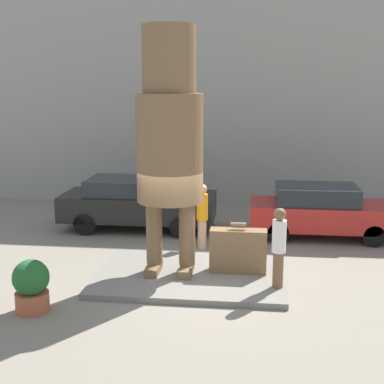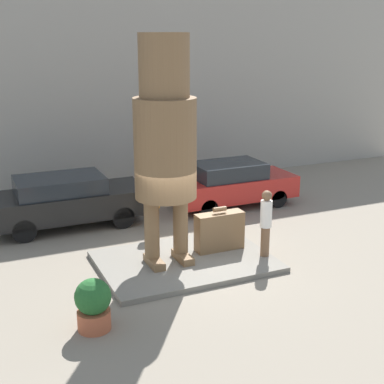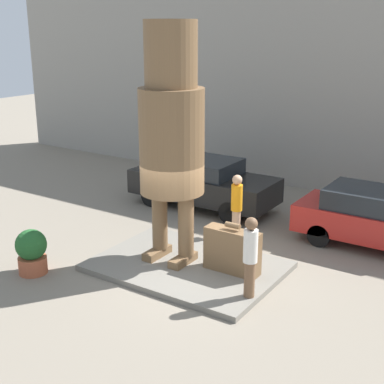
# 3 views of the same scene
# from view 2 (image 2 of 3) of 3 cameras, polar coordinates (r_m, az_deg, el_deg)

# --- Properties ---
(ground_plane) EXTENTS (60.00, 60.00, 0.00)m
(ground_plane) POSITION_cam_2_polar(r_m,az_deg,el_deg) (13.79, -0.73, -7.67)
(ground_plane) COLOR gray
(pedestal) EXTENTS (4.32, 3.07, 0.13)m
(pedestal) POSITION_cam_2_polar(r_m,az_deg,el_deg) (13.76, -0.74, -7.41)
(pedestal) COLOR slate
(pedestal) RESTS_ON ground_plane
(building_backdrop) EXTENTS (28.00, 0.60, 7.67)m
(building_backdrop) POSITION_cam_2_polar(r_m,az_deg,el_deg) (20.31, -9.99, 11.09)
(building_backdrop) COLOR gray
(building_backdrop) RESTS_ON ground_plane
(statue_figure) EXTENTS (1.50, 1.50, 5.55)m
(statue_figure) POSITION_cam_2_polar(r_m,az_deg,el_deg) (12.69, -2.90, 6.19)
(statue_figure) COLOR brown
(statue_figure) RESTS_ON pedestal
(giant_suitcase) EXTENTS (1.31, 0.41, 1.19)m
(giant_suitcase) POSITION_cam_2_polar(r_m,az_deg,el_deg) (14.16, 2.94, -4.19)
(giant_suitcase) COLOR brown
(giant_suitcase) RESTS_ON pedestal
(tourist) EXTENTS (0.30, 0.30, 1.75)m
(tourist) POSITION_cam_2_polar(r_m,az_deg,el_deg) (13.73, 7.89, -3.03)
(tourist) COLOR brown
(tourist) RESTS_ON pedestal
(parked_car_black) EXTENTS (4.66, 1.88, 1.58)m
(parked_car_black) POSITION_cam_2_polar(r_m,az_deg,el_deg) (16.57, -13.22, -0.80)
(parked_car_black) COLOR black
(parked_car_black) RESTS_ON ground_plane
(parked_car_red) EXTENTS (4.22, 1.75, 1.53)m
(parked_car_red) POSITION_cam_2_polar(r_m,az_deg,el_deg) (18.15, 4.28, 0.94)
(parked_car_red) COLOR #B2231E
(parked_car_red) RESTS_ON ground_plane
(planter_pot) EXTENTS (0.73, 0.73, 1.07)m
(planter_pot) POSITION_cam_2_polar(r_m,az_deg,el_deg) (10.88, -10.49, -11.67)
(planter_pot) COLOR #AD5638
(planter_pot) RESTS_ON ground_plane
(worker_hivis) EXTENTS (0.30, 0.30, 1.79)m
(worker_hivis) POSITION_cam_2_polar(r_m,az_deg,el_deg) (15.48, -4.05, -1.10)
(worker_hivis) COLOR tan
(worker_hivis) RESTS_ON ground_plane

